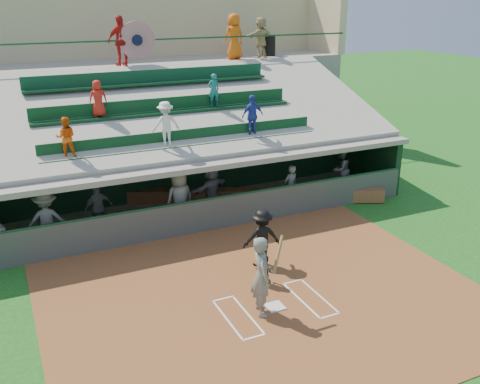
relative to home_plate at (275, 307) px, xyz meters
name	(u,v)px	position (x,y,z in m)	size (l,w,h in m)	color
ground	(275,308)	(0.00, 0.00, -0.04)	(100.00, 100.00, 0.00)	#185317
dirt_slab	(266,298)	(0.00, 0.50, -0.03)	(11.00, 9.00, 0.02)	brown
home_plate	(275,307)	(0.00, 0.00, 0.00)	(0.43, 0.43, 0.03)	silver
batters_box_chalk	(275,307)	(0.00, 0.00, -0.01)	(2.65, 1.85, 0.01)	white
dugout_floor	(185,213)	(0.00, 6.75, -0.02)	(16.00, 3.50, 0.04)	gray
concourse_slab	(133,114)	(0.00, 13.50, 2.26)	(20.00, 3.00, 4.60)	gray
grandstand	(152,129)	(-0.01, 10.51, 2.23)	(20.40, 10.40, 7.80)	#4B504B
batter_at_plate	(262,276)	(-0.42, -0.06, 1.00)	(0.94, 0.83, 2.02)	#60635D
catcher	(262,265)	(0.25, 1.23, 0.51)	(0.51, 0.39, 1.04)	black
home_umpire	(262,237)	(0.75, 2.20, 0.82)	(1.07, 0.62, 1.66)	black
dugout_bench	(170,196)	(-0.16, 7.96, 0.24)	(16.00, 0.48, 0.48)	brown
dugout_player_a	(47,220)	(-4.69, 5.74, 0.94)	(1.21, 0.70, 1.87)	#585B56
dugout_player_b	(98,208)	(-3.06, 6.34, 0.83)	(0.97, 0.40, 1.66)	#60625D
dugout_player_c	(180,199)	(-0.55, 5.60, 1.00)	(0.98, 0.63, 2.00)	#5F625C
dugout_player_d	(211,189)	(0.81, 6.20, 0.93)	(1.72, 0.55, 1.86)	#61645E
dugout_player_e	(290,187)	(3.63, 5.59, 0.81)	(0.59, 0.38, 1.60)	#5E615C
dugout_player_f	(340,169)	(6.20, 6.20, 0.93)	(0.90, 0.70, 1.85)	#565853
trash_bin	(269,46)	(6.58, 13.04, 5.02)	(0.61, 0.61, 0.92)	black
concourse_staff_a	(121,41)	(-0.60, 12.13, 5.55)	(1.15, 0.48, 1.97)	red
concourse_staff_b	(234,37)	(4.46, 12.33, 5.54)	(0.96, 0.62, 1.96)	#E1580D
concourse_staff_c	(261,37)	(5.86, 12.49, 5.47)	(1.68, 0.53, 1.81)	tan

